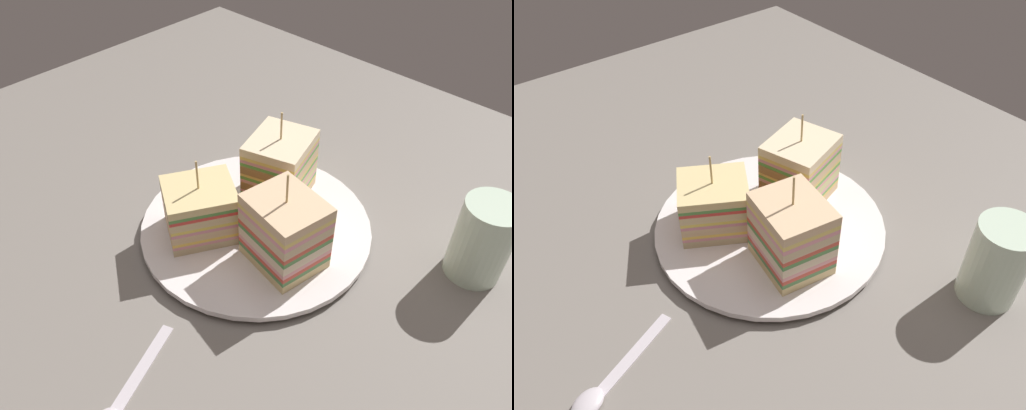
# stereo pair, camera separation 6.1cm
# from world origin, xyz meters

# --- Properties ---
(ground_plane) EXTENTS (1.14, 0.95, 0.02)m
(ground_plane) POSITION_xyz_m (0.00, 0.00, -0.01)
(ground_plane) COLOR slate
(plate) EXTENTS (0.28, 0.28, 0.01)m
(plate) POSITION_xyz_m (0.00, 0.00, 0.01)
(plate) COLOR white
(plate) RESTS_ON ground_plane
(sandwich_wedge_0) EXTENTS (0.09, 0.08, 0.12)m
(sandwich_wedge_0) POSITION_xyz_m (0.06, -0.02, 0.06)
(sandwich_wedge_0) COLOR #DDC181
(sandwich_wedge_0) RESTS_ON plate
(sandwich_wedge_1) EXTENTS (0.09, 0.10, 0.12)m
(sandwich_wedge_1) POSITION_xyz_m (-0.02, 0.06, 0.06)
(sandwich_wedge_1) COLOR beige
(sandwich_wedge_1) RESTS_ON plate
(sandwich_wedge_2) EXTENTS (0.10, 0.10, 0.10)m
(sandwich_wedge_2) POSITION_xyz_m (-0.04, -0.05, 0.05)
(sandwich_wedge_2) COLOR #CEB484
(sandwich_wedge_2) RESTS_ON plate
(chip_pile) EXTENTS (0.06, 0.05, 0.02)m
(chip_pile) POSITION_xyz_m (-0.01, 0.01, 0.02)
(chip_pile) COLOR #E0AD59
(chip_pile) RESTS_ON plate
(spoon) EXTENTS (0.07, 0.13, 0.01)m
(spoon) POSITION_xyz_m (0.07, -0.25, 0.00)
(spoon) COLOR silver
(spoon) RESTS_ON ground_plane
(drinking_glass) EXTENTS (0.06, 0.06, 0.10)m
(drinking_glass) POSITION_xyz_m (0.22, 0.12, 0.04)
(drinking_glass) COLOR silver
(drinking_glass) RESTS_ON ground_plane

